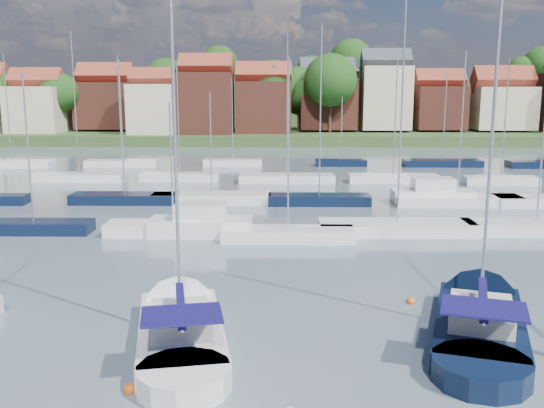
{
  "coord_description": "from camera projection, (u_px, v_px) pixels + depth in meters",
  "views": [
    {
      "loc": [
        0.17,
        -20.42,
        10.02
      ],
      "look_at": [
        -0.35,
        14.0,
        3.37
      ],
      "focal_mm": 40.0,
      "sensor_mm": 36.0,
      "label": 1
    }
  ],
  "objects": [
    {
      "name": "ground",
      "position": [
        279.0,
        188.0,
        61.22
      ],
      "size": [
        260.0,
        260.0,
        0.0
      ],
      "primitive_type": "plane",
      "color": "#3F4B55",
      "rests_on": "ground"
    },
    {
      "name": "sailboat_centre",
      "position": [
        180.0,
        320.0,
        25.57
      ],
      "size": [
        5.47,
        12.65,
        16.63
      ],
      "rotation": [
        0.0,
        0.0,
        1.76
      ],
      "color": "silver",
      "rests_on": "ground"
    },
    {
      "name": "sailboat_navy",
      "position": [
        479.0,
        313.0,
        26.37
      ],
      "size": [
        7.11,
        13.43,
        17.93
      ],
      "rotation": [
        0.0,
        0.0,
        1.27
      ],
      "color": "black",
      "rests_on": "ground"
    },
    {
      "name": "buoy_c",
      "position": [
        130.0,
        392.0,
        20.24
      ],
      "size": [
        0.44,
        0.44,
        0.44
      ],
      "primitive_type": "sphere",
      "color": "#D85914",
      "rests_on": "ground"
    },
    {
      "name": "buoy_e",
      "position": [
        411.0,
        303.0,
        28.55
      ],
      "size": [
        0.41,
        0.41,
        0.41
      ],
      "primitive_type": "sphere",
      "color": "#D85914",
      "rests_on": "ground"
    },
    {
      "name": "marina_field",
      "position": [
        300.0,
        192.0,
        56.35
      ],
      "size": [
        79.62,
        41.41,
        15.93
      ],
      "color": "silver",
      "rests_on": "ground"
    },
    {
      "name": "far_shore_town",
      "position": [
        290.0,
        109.0,
        151.28
      ],
      "size": [
        212.46,
        90.0,
        22.27
      ],
      "color": "#374C26",
      "rests_on": "ground"
    }
  ]
}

